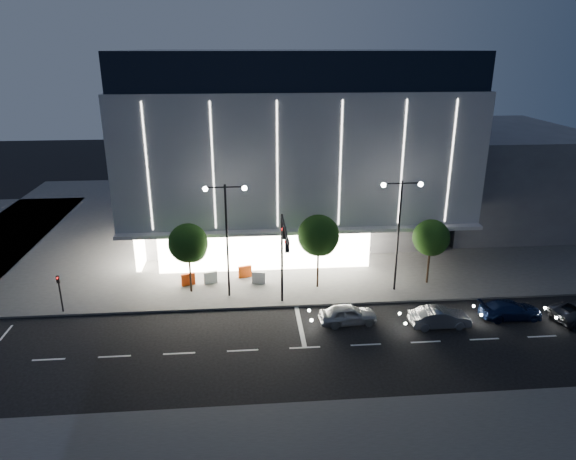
{
  "coord_description": "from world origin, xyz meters",
  "views": [
    {
      "loc": [
        -1.48,
        -29.86,
        18.3
      ],
      "look_at": [
        1.64,
        7.11,
        5.0
      ],
      "focal_mm": 32.0,
      "sensor_mm": 36.0,
      "label": 1
    }
  ],
  "objects_px": {
    "tree_mid": "(319,238)",
    "barrier_c": "(245,272)",
    "car_second": "(440,318)",
    "traffic_mast": "(283,248)",
    "ped_signal_far": "(60,290)",
    "barrier_b": "(210,277)",
    "tree_left": "(189,245)",
    "street_lamp_west": "(226,225)",
    "street_lamp_east": "(399,220)",
    "car_third": "(511,310)",
    "tree_right": "(431,240)",
    "barrier_a": "(188,279)",
    "car_lead": "(348,314)",
    "barrier_d": "(259,278)"
  },
  "relations": [
    {
      "from": "tree_right",
      "to": "car_second",
      "type": "relative_size",
      "value": 1.33
    },
    {
      "from": "barrier_d",
      "to": "tree_left",
      "type": "bearing_deg",
      "value": -156.38
    },
    {
      "from": "car_second",
      "to": "barrier_c",
      "type": "relative_size",
      "value": 3.78
    },
    {
      "from": "ped_signal_far",
      "to": "tree_mid",
      "type": "relative_size",
      "value": 0.49
    },
    {
      "from": "car_second",
      "to": "barrier_a",
      "type": "distance_m",
      "value": 19.53
    },
    {
      "from": "ped_signal_far",
      "to": "barrier_b",
      "type": "distance_m",
      "value": 11.19
    },
    {
      "from": "traffic_mast",
      "to": "street_lamp_east",
      "type": "bearing_deg",
      "value": 16.48
    },
    {
      "from": "tree_mid",
      "to": "barrier_a",
      "type": "distance_m",
      "value": 11.06
    },
    {
      "from": "car_third",
      "to": "tree_right",
      "type": "bearing_deg",
      "value": 34.18
    },
    {
      "from": "street_lamp_east",
      "to": "barrier_c",
      "type": "xyz_separation_m",
      "value": [
        -11.77,
        3.27,
        -5.31
      ]
    },
    {
      "from": "street_lamp_east",
      "to": "car_third",
      "type": "relative_size",
      "value": 2.04
    },
    {
      "from": "tree_left",
      "to": "barrier_d",
      "type": "xyz_separation_m",
      "value": [
        5.31,
        0.98,
        -3.38
      ]
    },
    {
      "from": "traffic_mast",
      "to": "car_second",
      "type": "bearing_deg",
      "value": -15.63
    },
    {
      "from": "tree_right",
      "to": "car_third",
      "type": "distance_m",
      "value": 7.85
    },
    {
      "from": "street_lamp_west",
      "to": "barrier_d",
      "type": "height_order",
      "value": "street_lamp_west"
    },
    {
      "from": "traffic_mast",
      "to": "barrier_b",
      "type": "height_order",
      "value": "traffic_mast"
    },
    {
      "from": "car_second",
      "to": "street_lamp_west",
      "type": "bearing_deg",
      "value": 68.12
    },
    {
      "from": "tree_mid",
      "to": "car_third",
      "type": "xyz_separation_m",
      "value": [
        13.02,
        -5.9,
        -3.69
      ]
    },
    {
      "from": "barrier_b",
      "to": "tree_right",
      "type": "bearing_deg",
      "value": -20.74
    },
    {
      "from": "street_lamp_west",
      "to": "barrier_a",
      "type": "height_order",
      "value": "street_lamp_west"
    },
    {
      "from": "tree_right",
      "to": "barrier_c",
      "type": "height_order",
      "value": "tree_right"
    },
    {
      "from": "street_lamp_east",
      "to": "barrier_c",
      "type": "bearing_deg",
      "value": 164.5
    },
    {
      "from": "car_second",
      "to": "street_lamp_east",
      "type": "bearing_deg",
      "value": 14.9
    },
    {
      "from": "tree_right",
      "to": "car_second",
      "type": "bearing_deg",
      "value": -102.29
    },
    {
      "from": "street_lamp_west",
      "to": "tree_mid",
      "type": "xyz_separation_m",
      "value": [
        7.03,
        1.02,
        -1.62
      ]
    },
    {
      "from": "barrier_c",
      "to": "ped_signal_far",
      "type": "bearing_deg",
      "value": -176.81
    },
    {
      "from": "street_lamp_west",
      "to": "tree_right",
      "type": "height_order",
      "value": "street_lamp_west"
    },
    {
      "from": "street_lamp_east",
      "to": "car_lead",
      "type": "distance_m",
      "value": 8.42
    },
    {
      "from": "car_lead",
      "to": "barrier_a",
      "type": "distance_m",
      "value": 13.54
    },
    {
      "from": "tree_left",
      "to": "tree_mid",
      "type": "relative_size",
      "value": 0.93
    },
    {
      "from": "tree_left",
      "to": "barrier_b",
      "type": "bearing_deg",
      "value": 43.81
    },
    {
      "from": "ped_signal_far",
      "to": "barrier_c",
      "type": "relative_size",
      "value": 2.73
    },
    {
      "from": "tree_left",
      "to": "street_lamp_west",
      "type": "bearing_deg",
      "value": -18.94
    },
    {
      "from": "tree_right",
      "to": "barrier_a",
      "type": "height_order",
      "value": "tree_right"
    },
    {
      "from": "barrier_b",
      "to": "barrier_d",
      "type": "xyz_separation_m",
      "value": [
        3.91,
        -0.36,
        0.0
      ]
    },
    {
      "from": "street_lamp_east",
      "to": "tree_mid",
      "type": "bearing_deg",
      "value": 170.31
    },
    {
      "from": "street_lamp_east",
      "to": "car_lead",
      "type": "relative_size",
      "value": 2.21
    },
    {
      "from": "traffic_mast",
      "to": "tree_mid",
      "type": "xyz_separation_m",
      "value": [
        3.03,
        3.68,
        -0.69
      ]
    },
    {
      "from": "traffic_mast",
      "to": "barrier_d",
      "type": "relative_size",
      "value": 6.43
    },
    {
      "from": "traffic_mast",
      "to": "ped_signal_far",
      "type": "distance_m",
      "value": 16.35
    },
    {
      "from": "traffic_mast",
      "to": "barrier_a",
      "type": "height_order",
      "value": "traffic_mast"
    },
    {
      "from": "tree_mid",
      "to": "car_second",
      "type": "relative_size",
      "value": 1.48
    },
    {
      "from": "car_lead",
      "to": "barrier_b",
      "type": "height_order",
      "value": "car_lead"
    },
    {
      "from": "barrier_c",
      "to": "barrier_d",
      "type": "height_order",
      "value": "same"
    },
    {
      "from": "tree_mid",
      "to": "barrier_c",
      "type": "relative_size",
      "value": 5.59
    },
    {
      "from": "tree_right",
      "to": "barrier_a",
      "type": "distance_m",
      "value": 19.67
    },
    {
      "from": "tree_left",
      "to": "tree_mid",
      "type": "bearing_deg",
      "value": 0.0
    },
    {
      "from": "street_lamp_west",
      "to": "tree_left",
      "type": "bearing_deg",
      "value": 161.06
    },
    {
      "from": "tree_right",
      "to": "car_third",
      "type": "height_order",
      "value": "tree_right"
    },
    {
      "from": "ped_signal_far",
      "to": "tree_left",
      "type": "bearing_deg",
      "value": 15.61
    }
  ]
}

